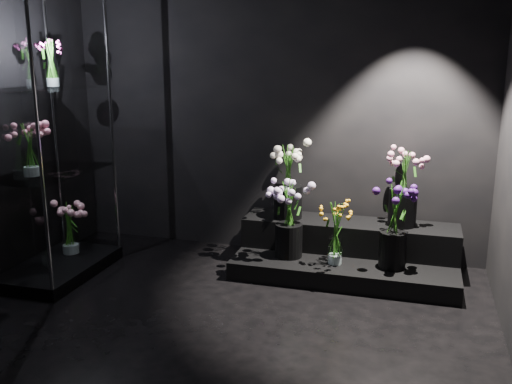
% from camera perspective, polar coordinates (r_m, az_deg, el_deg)
% --- Properties ---
extents(floor, '(4.00, 4.00, 0.00)m').
position_cam_1_polar(floor, '(4.01, -5.78, -14.88)').
color(floor, black).
rests_on(floor, ground).
extents(wall_back, '(4.00, 0.00, 4.00)m').
position_cam_1_polar(wall_back, '(5.44, 1.79, 8.36)').
color(wall_back, black).
rests_on(wall_back, floor).
extents(display_riser, '(1.92, 0.86, 0.43)m').
position_cam_1_polar(display_riser, '(5.20, 9.07, -5.93)').
color(display_riser, black).
rests_on(display_riser, floor).
extents(display_case, '(0.65, 1.08, 2.38)m').
position_cam_1_polar(display_case, '(5.11, -20.08, 4.83)').
color(display_case, black).
rests_on(display_case, floor).
extents(bouquet_orange_bells, '(0.27, 0.27, 0.55)m').
position_cam_1_polar(bouquet_orange_bells, '(4.86, 7.99, -3.95)').
color(bouquet_orange_bells, white).
rests_on(bouquet_orange_bells, display_riser).
extents(bouquet_lilac, '(0.44, 0.44, 0.69)m').
position_cam_1_polar(bouquet_lilac, '(4.96, 3.33, -2.22)').
color(bouquet_lilac, black).
rests_on(bouquet_lilac, display_riser).
extents(bouquet_purple, '(0.31, 0.31, 0.70)m').
position_cam_1_polar(bouquet_purple, '(4.84, 13.65, -3.00)').
color(bouquet_purple, black).
rests_on(bouquet_purple, display_riser).
extents(bouquet_cream_roses, '(0.51, 0.51, 0.69)m').
position_cam_1_polar(bouquet_cream_roses, '(5.19, 3.24, 1.65)').
color(bouquet_cream_roses, black).
rests_on(bouquet_cream_roses, display_riser).
extents(bouquet_pink_roses, '(0.42, 0.42, 0.67)m').
position_cam_1_polar(bouquet_pink_roses, '(5.11, 14.58, 0.80)').
color(bouquet_pink_roses, black).
rests_on(bouquet_pink_roses, display_riser).
extents(bouquet_case_pink, '(0.40, 0.40, 0.46)m').
position_cam_1_polar(bouquet_case_pink, '(4.99, -21.71, 4.23)').
color(bouquet_case_pink, white).
rests_on(bouquet_case_pink, display_case).
extents(bouquet_case_magenta, '(0.22, 0.22, 0.40)m').
position_cam_1_polar(bouquet_case_magenta, '(5.19, -19.80, 12.14)').
color(bouquet_case_magenta, white).
rests_on(bouquet_case_magenta, display_case).
extents(bouquet_case_base_pink, '(0.31, 0.31, 0.50)m').
position_cam_1_polar(bouquet_case_base_pink, '(5.49, -18.18, -3.28)').
color(bouquet_case_base_pink, white).
rests_on(bouquet_case_base_pink, display_case).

